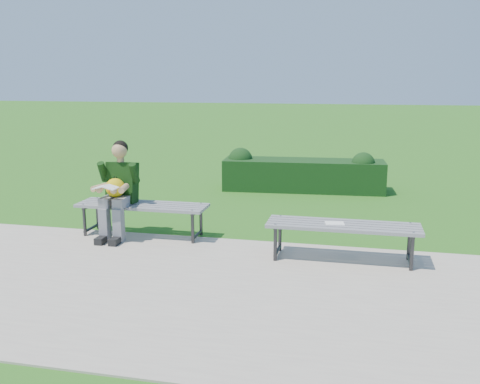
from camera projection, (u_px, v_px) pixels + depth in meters
ground at (220, 240)px, 7.30m from camera, size 80.00×80.00×0.00m
walkway at (178, 287)px, 5.62m from camera, size 30.00×3.50×0.02m
hedge at (302, 174)px, 10.45m from camera, size 3.15×0.99×0.81m
bench_left at (142, 208)px, 7.34m from camera, size 1.80×0.50×0.46m
bench_right at (343, 228)px, 6.34m from camera, size 1.80×0.50×0.46m
seated_boy at (118, 187)px, 7.25m from camera, size 0.56×0.76×1.31m
paper_sheet at (335, 223)px, 6.35m from camera, size 0.24×0.19×0.01m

